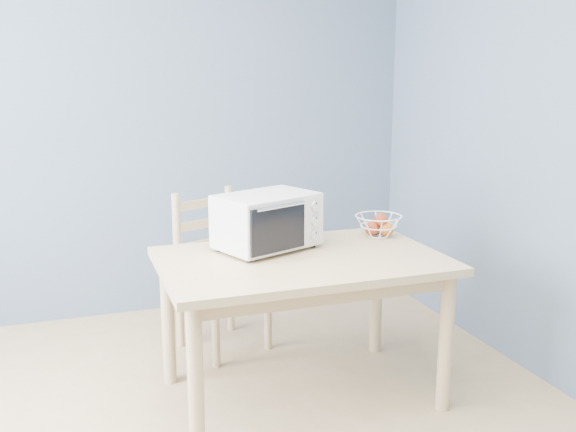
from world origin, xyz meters
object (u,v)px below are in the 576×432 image
object	(u,v)px
dining_table	(301,276)
fruit_basket	(378,225)
dining_chair	(218,272)
toaster_oven	(264,221)

from	to	relation	value
dining_table	fruit_basket	xyz separation A→B (m)	(0.55, 0.25, 0.17)
fruit_basket	dining_chair	world-z (taller)	dining_chair
dining_chair	fruit_basket	bearing A→B (deg)	-54.46
fruit_basket	dining_table	bearing A→B (deg)	-156.08
fruit_basket	dining_chair	bearing A→B (deg)	147.32
toaster_oven	dining_chair	distance (m)	0.73
toaster_oven	fruit_basket	distance (m)	0.70
dining_table	toaster_oven	distance (m)	0.34
dining_table	fruit_basket	bearing A→B (deg)	23.92
dining_table	dining_chair	size ratio (longest dim) A/B	1.46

